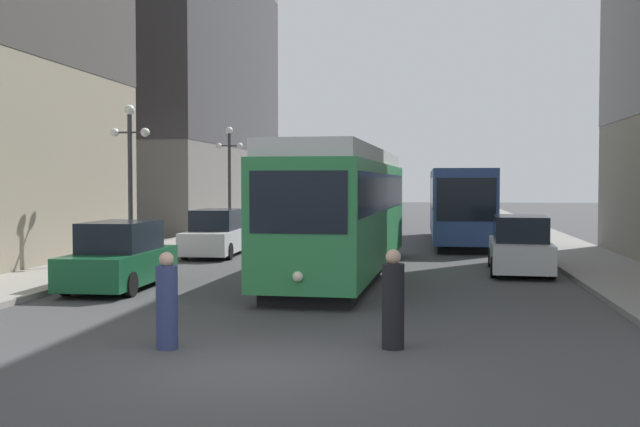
# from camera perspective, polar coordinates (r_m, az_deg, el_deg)

# --- Properties ---
(ground_plane) EXTENTS (200.00, 200.00, 0.00)m
(ground_plane) POSITION_cam_1_polar(r_m,az_deg,el_deg) (11.90, -5.38, -11.64)
(ground_plane) COLOR #424244
(sidewalk_left) EXTENTS (2.99, 120.00, 0.15)m
(sidewalk_left) POSITION_cam_1_polar(r_m,az_deg,el_deg) (52.48, -3.85, -0.71)
(sidewalk_left) COLOR gray
(sidewalk_left) RESTS_ON ground
(sidewalk_right) EXTENTS (2.99, 120.00, 0.15)m
(sidewalk_right) POSITION_cam_1_polar(r_m,az_deg,el_deg) (51.59, 14.63, -0.84)
(sidewalk_right) COLOR gray
(sidewalk_right) RESTS_ON ground
(streetcar) EXTENTS (3.07, 14.08, 3.89)m
(streetcar) POSITION_cam_1_polar(r_m,az_deg,el_deg) (23.41, 1.85, 0.46)
(streetcar) COLOR black
(streetcar) RESTS_ON ground
(transit_bus) EXTENTS (2.72, 12.76, 3.45)m
(transit_bus) POSITION_cam_1_polar(r_m,az_deg,el_deg) (36.37, 10.45, 0.85)
(transit_bus) COLOR black
(transit_bus) RESTS_ON ground
(parked_car_left_near) EXTENTS (1.95, 4.49, 1.82)m
(parked_car_left_near) POSITION_cam_1_polar(r_m,az_deg,el_deg) (21.12, -14.91, -3.25)
(parked_car_left_near) COLOR black
(parked_car_left_near) RESTS_ON ground
(parked_car_left_mid) EXTENTS (2.04, 4.96, 1.82)m
(parked_car_left_mid) POSITION_cam_1_polar(r_m,az_deg,el_deg) (29.86, -7.83, -1.57)
(parked_car_left_mid) COLOR black
(parked_car_left_mid) RESTS_ON ground
(parked_car_right_far) EXTENTS (2.07, 4.91, 1.82)m
(parked_car_right_far) POSITION_cam_1_polar(r_m,az_deg,el_deg) (24.87, 14.88, -2.41)
(parked_car_right_far) COLOR black
(parked_car_right_far) RESTS_ON ground
(pedestrian_crossing_near) EXTENTS (0.39, 0.39, 1.73)m
(pedestrian_crossing_near) POSITION_cam_1_polar(r_m,az_deg,el_deg) (13.14, 5.55, -6.72)
(pedestrian_crossing_near) COLOR black
(pedestrian_crossing_near) RESTS_ON ground
(pedestrian_crossing_far) EXTENTS (0.38, 0.38, 1.68)m
(pedestrian_crossing_far) POSITION_cam_1_polar(r_m,az_deg,el_deg) (13.34, -11.51, -6.71)
(pedestrian_crossing_far) COLOR navy
(pedestrian_crossing_far) RESTS_ON ground
(lamp_post_left_near) EXTENTS (1.41, 0.36, 5.39)m
(lamp_post_left_near) POSITION_cam_1_polar(r_m,az_deg,el_deg) (26.69, -14.18, 4.05)
(lamp_post_left_near) COLOR #333338
(lamp_post_left_near) RESTS_ON sidewalk_left
(lamp_post_left_far) EXTENTS (1.41, 0.36, 5.58)m
(lamp_post_left_far) POSITION_cam_1_polar(r_m,az_deg,el_deg) (38.88, -6.87, 3.71)
(lamp_post_left_far) COLOR #333338
(lamp_post_left_far) RESTS_ON sidewalk_left
(building_left_midblock) EXTENTS (13.85, 23.98, 21.17)m
(building_left_midblock) POSITION_cam_1_polar(r_m,az_deg,el_deg) (53.95, -12.83, 10.83)
(building_left_midblock) COLOR slate
(building_left_midblock) RESTS_ON ground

